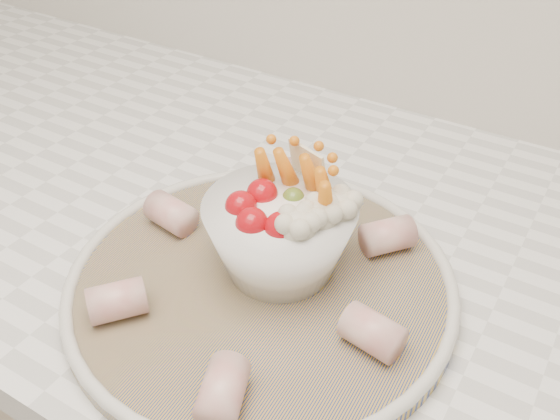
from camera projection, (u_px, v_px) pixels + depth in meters
The scene contains 3 objects.
serving_platter at pixel (261, 283), 0.58m from camera, with size 0.38×0.38×0.02m.
veggie_bowl at pixel (283, 231), 0.57m from camera, with size 0.14×0.14×0.12m.
cured_meat_rolls at pixel (261, 266), 0.57m from camera, with size 0.30×0.32×0.03m.
Camera 1 is at (0.21, 0.99, 1.34)m, focal length 40.00 mm.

